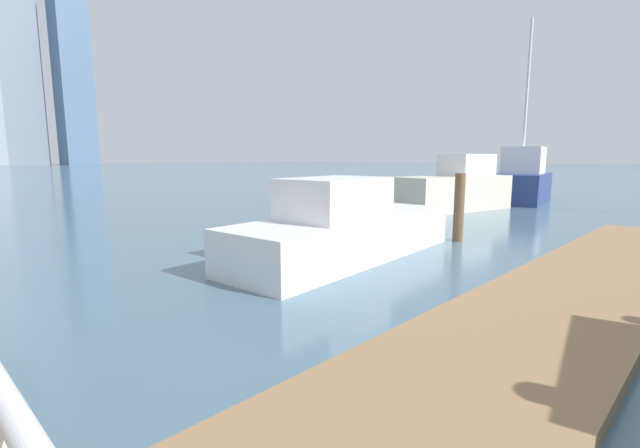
% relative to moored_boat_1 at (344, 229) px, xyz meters
% --- Properties ---
extents(ground_plane, '(300.00, 300.00, 0.00)m').
position_rel_moored_boat_1_xyz_m(ground_plane, '(-3.10, 4.57, -0.59)').
color(ground_plane, slate).
extents(floating_dock, '(14.02, 2.00, 0.18)m').
position_rel_moored_boat_1_xyz_m(floating_dock, '(0.41, -4.03, -0.50)').
color(floating_dock, '#93704C').
rests_on(floating_dock, ground_plane).
extents(dock_piling_2, '(0.24, 0.24, 1.62)m').
position_rel_moored_boat_1_xyz_m(dock_piling_2, '(3.21, -0.81, 0.22)').
color(dock_piling_2, brown).
rests_on(dock_piling_2, ground_plane).
extents(moored_boat_1, '(5.69, 2.21, 1.61)m').
position_rel_moored_boat_1_xyz_m(moored_boat_1, '(0.00, 0.00, 0.00)').
color(moored_boat_1, white).
rests_on(moored_boat_1, ground_plane).
extents(moored_boat_2, '(4.75, 2.77, 7.86)m').
position_rel_moored_boat_1_xyz_m(moored_boat_2, '(13.92, 1.54, 0.36)').
color(moored_boat_2, navy).
rests_on(moored_boat_2, ground_plane).
extents(moored_boat_5, '(5.17, 2.63, 2.12)m').
position_rel_moored_boat_1_xyz_m(moored_boat_5, '(9.00, 2.20, 0.23)').
color(moored_boat_5, beige).
rests_on(moored_boat_5, ground_plane).
extents(skyline_tower_5, '(8.68, 7.28, 48.38)m').
position_rel_moored_boat_1_xyz_m(skyline_tower_5, '(34.64, 128.29, 23.60)').
color(skyline_tower_5, slate).
rests_on(skyline_tower_5, ground_plane).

